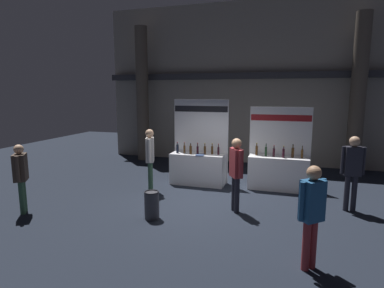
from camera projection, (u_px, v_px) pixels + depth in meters
ground_plane at (209, 204)px, 8.06m from camera, size 24.00×24.00×0.00m
hall_colonnade at (242, 85)px, 12.38m from camera, size 11.22×1.13×6.24m
exhibitor_booth_0 at (198, 164)px, 9.74m from camera, size 1.73×0.70×2.59m
exhibitor_booth_1 at (278, 169)px, 9.23m from camera, size 1.77×0.66×2.39m
trash_bin at (152, 205)px, 7.07m from camera, size 0.33×0.33×0.63m
visitor_0 at (312, 209)px, 4.93m from camera, size 0.42×0.41×1.70m
visitor_1 at (21, 172)px, 7.31m from camera, size 0.44×0.49×1.63m
visitor_2 at (353, 167)px, 7.41m from camera, size 0.53×0.25×1.81m
visitor_3 at (236, 169)px, 7.37m from camera, size 0.37×0.47×1.76m
visitor_4 at (150, 155)px, 8.91m from camera, size 0.32×0.50×1.79m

